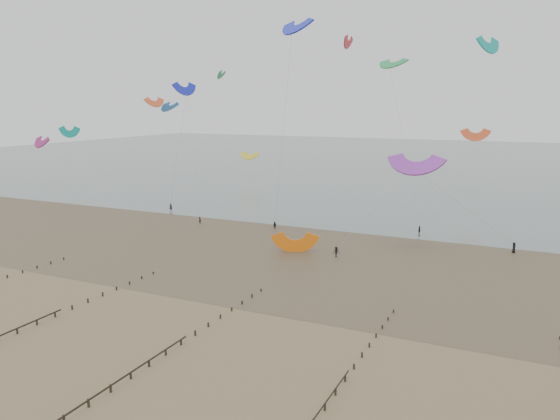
{
  "coord_description": "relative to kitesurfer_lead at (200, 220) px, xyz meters",
  "views": [
    {
      "loc": [
        36.03,
        -50.34,
        24.8
      ],
      "look_at": [
        -0.68,
        28.0,
        8.0
      ],
      "focal_mm": 35.0,
      "sensor_mm": 36.0,
      "label": 1
    }
  ],
  "objects": [
    {
      "name": "kites_airborne",
      "position": [
        19.23,
        43.28,
        21.55
      ],
      "size": [
        236.26,
        107.98,
        42.92
      ],
      "color": "yellow",
      "rests_on": "ground"
    },
    {
      "name": "kitesurfer_lead",
      "position": [
        0.0,
        0.0,
        0.0
      ],
      "size": [
        0.63,
        0.51,
        1.51
      ],
      "primitive_type": "imported",
      "rotation": [
        0.0,
        0.0,
        2.83
      ],
      "color": "black",
      "rests_on": "ground"
    },
    {
      "name": "groynes",
      "position": [
        31.17,
        -63.6,
        -0.28
      ],
      "size": [
        72.16,
        50.16,
        1.0
      ],
      "color": "black",
      "rests_on": "ground"
    },
    {
      "name": "kitesurfers",
      "position": [
        51.92,
        4.6,
        0.13
      ],
      "size": [
        102.51,
        28.49,
        1.9
      ],
      "color": "black",
      "rests_on": "ground"
    },
    {
      "name": "sea_and_shore",
      "position": [
        23.09,
        -10.15,
        -0.74
      ],
      "size": [
        500.0,
        665.0,
        0.03
      ],
      "color": "#475654",
      "rests_on": "ground"
    },
    {
      "name": "grounded_kite",
      "position": [
        27.25,
        -12.17,
        -0.75
      ],
      "size": [
        8.29,
        7.44,
        3.75
      ],
      "primitive_type": null,
      "rotation": [
        1.54,
        0.0,
        0.38
      ],
      "color": "orange",
      "rests_on": "ground"
    },
    {
      "name": "ground",
      "position": [
        27.17,
        -44.55,
        -0.75
      ],
      "size": [
        500.0,
        500.0,
        0.0
      ],
      "primitive_type": "plane",
      "color": "brown",
      "rests_on": "ground"
    }
  ]
}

